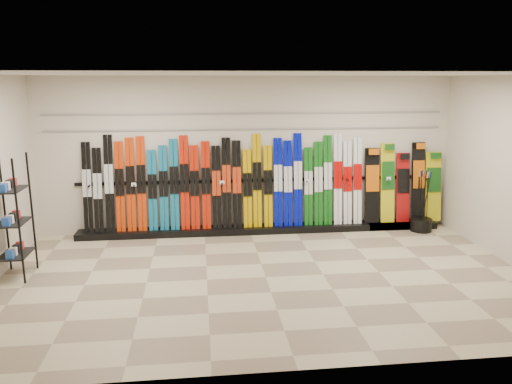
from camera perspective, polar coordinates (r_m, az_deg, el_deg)
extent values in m
plane|color=gray|center=(7.67, 1.13, -9.69)|extent=(8.00, 8.00, 0.00)
plane|color=beige|center=(9.68, -0.82, 4.27)|extent=(8.00, 0.00, 8.00)
plane|color=silver|center=(7.09, 1.23, 13.34)|extent=(8.00, 8.00, 0.00)
cube|color=black|center=(9.81, 0.65, -4.25)|extent=(8.00, 0.40, 0.12)
cube|color=black|center=(9.80, -18.73, 0.48)|extent=(0.17, 0.26, 1.68)
cube|color=black|center=(9.77, -17.62, 0.20)|extent=(0.17, 0.24, 1.57)
cube|color=black|center=(9.72, -16.43, 0.93)|extent=(0.17, 0.28, 1.81)
cube|color=red|center=(9.69, -15.30, 0.59)|extent=(0.17, 0.26, 1.68)
cube|color=red|center=(9.66, -14.14, 0.82)|extent=(0.17, 0.27, 1.75)
cube|color=red|center=(9.64, -12.96, 0.92)|extent=(0.17, 0.27, 1.78)
cube|color=#106386|center=(9.62, -11.74, 0.19)|extent=(0.17, 0.23, 1.52)
cube|color=#106386|center=(9.60, -10.51, 0.46)|extent=(0.17, 0.25, 1.60)
cube|color=#106386|center=(9.59, -9.33, 0.84)|extent=(0.17, 0.26, 1.72)
cube|color=red|center=(9.58, -8.17, 1.06)|extent=(0.17, 0.27, 1.78)
cube|color=red|center=(9.58, -7.01, 0.53)|extent=(0.17, 0.24, 1.59)
cube|color=red|center=(9.58, -5.74, 0.78)|extent=(0.17, 0.25, 1.67)
cube|color=black|center=(9.59, -4.54, 0.55)|extent=(0.17, 0.24, 1.58)
cube|color=black|center=(9.59, -3.38, 1.03)|extent=(0.17, 0.26, 1.73)
cube|color=black|center=(9.60, -2.19, 0.88)|extent=(0.17, 0.26, 1.67)
cube|color=#CC9E00|center=(9.63, -0.98, 0.40)|extent=(0.17, 0.23, 1.50)
cube|color=#CC9E00|center=(9.64, 0.13, 1.30)|extent=(0.17, 0.27, 1.79)
cube|color=#CC9E00|center=(9.67, 1.38, 0.66)|extent=(0.17, 0.24, 1.57)
cube|color=#020CB0|center=(9.69, 2.54, 1.10)|extent=(0.17, 0.26, 1.71)
cube|color=#020CB0|center=(9.73, 3.67, 0.98)|extent=(0.17, 0.25, 1.66)
cube|color=#020CB0|center=(9.76, 4.81, 1.41)|extent=(0.17, 0.27, 1.79)
cube|color=#105C13|center=(9.81, 6.01, 0.63)|extent=(0.17, 0.23, 1.52)
cube|color=#105C13|center=(9.85, 7.14, 0.97)|extent=(0.17, 0.25, 1.63)
cube|color=#105C13|center=(9.90, 8.20, 1.33)|extent=(0.17, 0.27, 1.74)
cube|color=silver|center=(9.95, 9.34, 1.44)|extent=(0.17, 0.27, 1.77)
cube|color=silver|center=(10.01, 10.42, 1.02)|extent=(0.17, 0.25, 1.62)
cube|color=silver|center=(10.07, 11.53, 1.24)|extent=(0.17, 0.26, 1.69)
cube|color=black|center=(10.19, 13.13, 0.72)|extent=(0.30, 0.23, 1.49)
cube|color=gold|center=(10.30, 14.80, 0.99)|extent=(0.28, 0.24, 1.57)
cube|color=#990C0C|center=(10.42, 16.44, 0.50)|extent=(0.27, 0.22, 1.38)
cube|color=black|center=(10.54, 18.05, 1.09)|extent=(0.27, 0.24, 1.58)
cube|color=gold|center=(10.69, 19.60, 0.59)|extent=(0.32, 0.22, 1.39)
cube|color=black|center=(8.25, -26.16, -2.62)|extent=(0.40, 0.60, 1.86)
cylinder|color=black|center=(10.39, 18.34, -3.57)|extent=(0.42, 0.42, 0.25)
cylinder|color=black|center=(10.25, 18.46, -0.98)|extent=(0.12, 0.08, 1.18)
cylinder|color=black|center=(10.19, 18.80, -1.08)|extent=(0.15, 0.04, 1.17)
cylinder|color=black|center=(10.32, 18.15, -0.87)|extent=(0.04, 0.13, 1.18)
cylinder|color=black|center=(10.40, 18.63, -0.80)|extent=(0.04, 0.12, 1.18)
cylinder|color=black|center=(10.37, 18.27, -0.82)|extent=(0.08, 0.08, 1.18)
cylinder|color=black|center=(10.32, 18.00, -0.86)|extent=(0.02, 0.05, 1.18)
cylinder|color=black|center=(10.27, 18.98, -0.99)|extent=(0.02, 0.13, 1.18)
cylinder|color=black|center=(10.27, 18.41, -0.96)|extent=(0.12, 0.03, 1.18)
cube|color=gray|center=(9.59, -0.81, 7.20)|extent=(7.60, 0.02, 0.03)
cube|color=gray|center=(9.57, -0.82, 8.99)|extent=(7.60, 0.02, 0.03)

